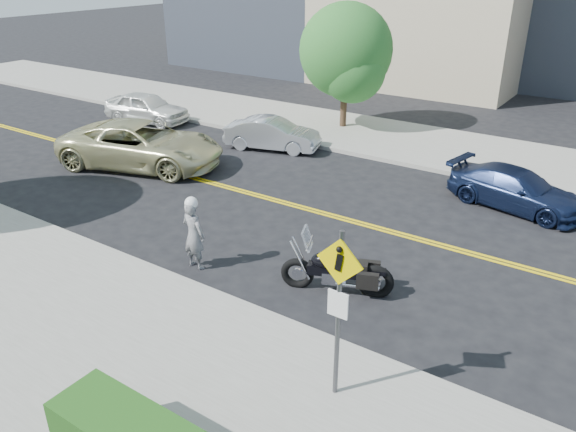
{
  "coord_description": "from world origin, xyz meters",
  "views": [
    {
      "loc": [
        7.61,
        -12.75,
        6.77
      ],
      "look_at": [
        0.92,
        -2.85,
        1.2
      ],
      "focal_mm": 35.0,
      "sensor_mm": 36.0,
      "label": 1
    }
  ],
  "objects_px": {
    "suv": "(142,145)",
    "parked_car_silver": "(272,134)",
    "motorcyclist": "(194,233)",
    "parked_car_white": "(147,107)",
    "pedestrian_sign": "(339,300)",
    "motorcycle": "(338,262)",
    "parked_car_blue": "(516,189)"
  },
  "relations": [
    {
      "from": "motorcyclist",
      "to": "suv",
      "type": "relative_size",
      "value": 0.32
    },
    {
      "from": "suv",
      "to": "parked_car_silver",
      "type": "bearing_deg",
      "value": -50.96
    },
    {
      "from": "motorcycle",
      "to": "parked_car_white",
      "type": "relative_size",
      "value": 0.62
    },
    {
      "from": "motorcycle",
      "to": "suv",
      "type": "bearing_deg",
      "value": 139.57
    },
    {
      "from": "parked_car_white",
      "to": "pedestrian_sign",
      "type": "bearing_deg",
      "value": -132.07
    },
    {
      "from": "pedestrian_sign",
      "to": "parked_car_white",
      "type": "distance_m",
      "value": 18.64
    },
    {
      "from": "pedestrian_sign",
      "to": "parked_car_white",
      "type": "xyz_separation_m",
      "value": [
        -15.46,
        10.33,
        -1.3
      ]
    },
    {
      "from": "parked_car_silver",
      "to": "parked_car_blue",
      "type": "relative_size",
      "value": 0.91
    },
    {
      "from": "pedestrian_sign",
      "to": "parked_car_silver",
      "type": "xyz_separation_m",
      "value": [
        -8.63,
        10.32,
        -1.37
      ]
    },
    {
      "from": "pedestrian_sign",
      "to": "parked_car_silver",
      "type": "height_order",
      "value": "pedestrian_sign"
    },
    {
      "from": "pedestrian_sign",
      "to": "suv",
      "type": "distance_m",
      "value": 12.92
    },
    {
      "from": "suv",
      "to": "parked_car_silver",
      "type": "xyz_separation_m",
      "value": [
        2.64,
        4.12,
        -0.19
      ]
    },
    {
      "from": "suv",
      "to": "motorcycle",
      "type": "bearing_deg",
      "value": -127.03
    },
    {
      "from": "parked_car_white",
      "to": "parked_car_silver",
      "type": "distance_m",
      "value": 6.82
    },
    {
      "from": "motorcyclist",
      "to": "parked_car_silver",
      "type": "xyz_separation_m",
      "value": [
        -3.71,
        8.34,
        -0.31
      ]
    },
    {
      "from": "pedestrian_sign",
      "to": "motorcycle",
      "type": "height_order",
      "value": "pedestrian_sign"
    },
    {
      "from": "parked_car_silver",
      "to": "parked_car_blue",
      "type": "xyz_separation_m",
      "value": [
        9.08,
        -0.49,
        -0.02
      ]
    },
    {
      "from": "motorcycle",
      "to": "parked_car_silver",
      "type": "distance_m",
      "value": 10.18
    },
    {
      "from": "pedestrian_sign",
      "to": "parked_car_silver",
      "type": "bearing_deg",
      "value": 129.9
    },
    {
      "from": "parked_car_silver",
      "to": "parked_car_white",
      "type": "bearing_deg",
      "value": 73.83
    },
    {
      "from": "motorcyclist",
      "to": "motorcycle",
      "type": "distance_m",
      "value": 3.44
    },
    {
      "from": "motorcyclist",
      "to": "parked_car_white",
      "type": "distance_m",
      "value": 13.44
    },
    {
      "from": "suv",
      "to": "parked_car_white",
      "type": "bearing_deg",
      "value": 27.13
    },
    {
      "from": "pedestrian_sign",
      "to": "suv",
      "type": "height_order",
      "value": "pedestrian_sign"
    },
    {
      "from": "pedestrian_sign",
      "to": "motorcyclist",
      "type": "height_order",
      "value": "pedestrian_sign"
    },
    {
      "from": "motorcyclist",
      "to": "parked_car_white",
      "type": "xyz_separation_m",
      "value": [
        -10.53,
        8.34,
        -0.25
      ]
    },
    {
      "from": "pedestrian_sign",
      "to": "suv",
      "type": "relative_size",
      "value": 0.53
    },
    {
      "from": "motorcyclist",
      "to": "motorcycle",
      "type": "height_order",
      "value": "motorcyclist"
    },
    {
      "from": "parked_car_silver",
      "to": "motorcyclist",
      "type": "bearing_deg",
      "value": -172.19
    },
    {
      "from": "suv",
      "to": "parked_car_blue",
      "type": "height_order",
      "value": "suv"
    },
    {
      "from": "suv",
      "to": "parked_car_white",
      "type": "distance_m",
      "value": 5.88
    },
    {
      "from": "pedestrian_sign",
      "to": "motorcyclist",
      "type": "distance_m",
      "value": 5.42
    }
  ]
}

